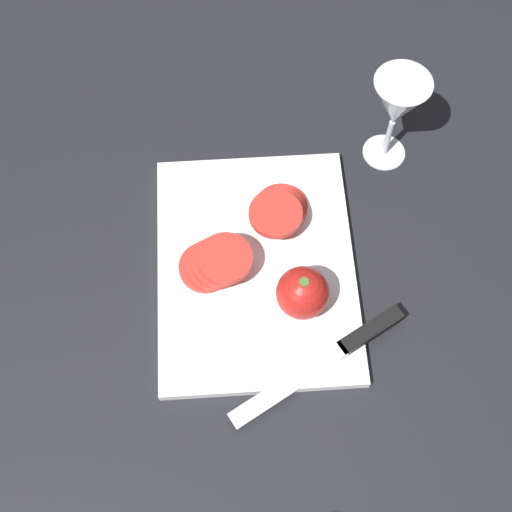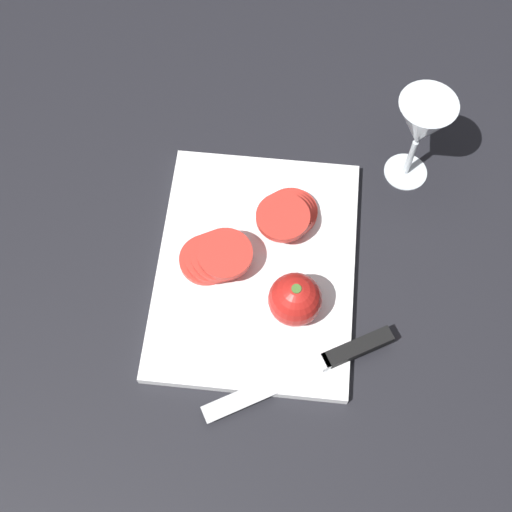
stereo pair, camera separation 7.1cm
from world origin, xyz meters
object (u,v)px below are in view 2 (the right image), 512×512
(tomato_slice_stack_near, at_px, (287,214))
(whole_tomato, at_px, (295,299))
(tomato_slice_stack_far, at_px, (216,257))
(wine_glass, at_px, (421,126))
(knife, at_px, (336,357))

(tomato_slice_stack_near, bearing_deg, whole_tomato, -171.19)
(tomato_slice_stack_near, distance_m, tomato_slice_stack_far, 0.12)
(whole_tomato, distance_m, tomato_slice_stack_near, 0.14)
(wine_glass, xyz_separation_m, tomato_slice_stack_far, (-0.19, 0.27, -0.08))
(wine_glass, xyz_separation_m, whole_tomato, (-0.25, 0.15, -0.07))
(whole_tomato, distance_m, knife, 0.09)
(whole_tomato, bearing_deg, tomato_slice_stack_near, 8.81)
(knife, height_order, tomato_slice_stack_far, tomato_slice_stack_far)
(tomato_slice_stack_far, bearing_deg, whole_tomato, -117.47)
(knife, relative_size, tomato_slice_stack_far, 2.35)
(tomato_slice_stack_far, bearing_deg, knife, -125.08)
(whole_tomato, bearing_deg, wine_glass, -31.51)
(wine_glass, bearing_deg, tomato_slice_stack_near, 122.80)
(wine_glass, relative_size, tomato_slice_stack_near, 1.63)
(wine_glass, height_order, tomato_slice_stack_near, wine_glass)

